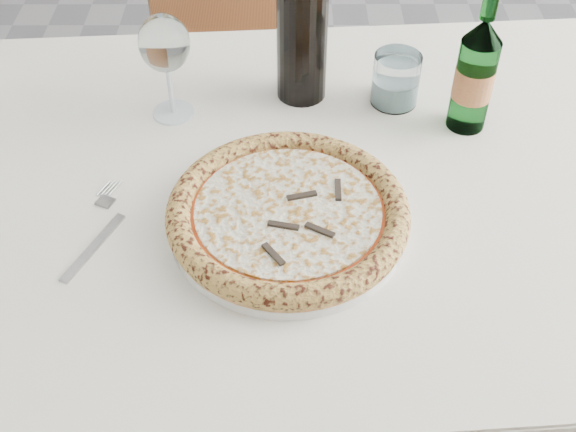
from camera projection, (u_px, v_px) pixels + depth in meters
name	position (u px, v px, depth m)	size (l,w,h in m)	color
floor	(190.00, 346.00, 1.74)	(5.00, 6.00, 0.02)	gray
dining_table	(288.00, 223.00, 1.09)	(1.43, 0.91, 0.76)	brown
chair_far	(252.00, 42.00, 1.71)	(0.54, 0.54, 0.93)	brown
plate	(288.00, 222.00, 0.95)	(0.31, 0.31, 0.02)	white
pizza	(288.00, 212.00, 0.93)	(0.32, 0.32, 0.03)	#EA9B59
fork	(98.00, 232.00, 0.94)	(0.06, 0.18, 0.00)	#959698
wine_glass	(164.00, 46.00, 1.05)	(0.08, 0.08, 0.17)	silver
tumbler	(395.00, 83.00, 1.13)	(0.07, 0.07, 0.08)	silver
beer_bottle	(475.00, 75.00, 1.05)	(0.06, 0.06, 0.23)	#468F52
wine_bottle	(302.00, 17.00, 1.07)	(0.08, 0.08, 0.32)	black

